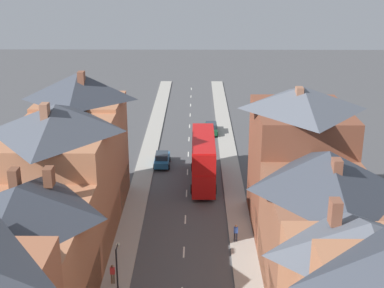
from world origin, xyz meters
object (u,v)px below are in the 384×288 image
pedestrian_mid_right (113,273)px  pedestrian_far_left (236,232)px  car_near_blue (162,159)px  double_decker_bus_lead (203,159)px  street_lamp (118,278)px  car_near_silver (211,128)px

pedestrian_mid_right → pedestrian_far_left: same height
car_near_blue → pedestrian_far_left: size_ratio=2.60×
double_decker_bus_lead → car_near_blue: (-4.89, 5.05, -1.99)m
street_lamp → pedestrian_mid_right: bearing=104.8°
double_decker_bus_lead → street_lamp: bearing=-104.2°
double_decker_bus_lead → car_near_silver: bearing=85.7°
car_near_blue → pedestrian_far_left: (7.61, -18.39, 0.21)m
car_near_blue → street_lamp: (-1.15, -28.87, 2.42)m
street_lamp → car_near_blue: bearing=87.7°
car_near_blue → car_near_silver: bearing=63.7°
double_decker_bus_lead → pedestrian_mid_right: size_ratio=6.71×
pedestrian_mid_right → pedestrian_far_left: 11.77m
car_near_silver → pedestrian_far_left: bearing=-87.4°
car_near_silver → pedestrian_mid_right: 38.38m
car_near_silver → street_lamp: size_ratio=0.82×
car_near_silver → pedestrian_mid_right: (-8.40, -37.45, 0.23)m
car_near_blue → double_decker_bus_lead: bearing=-45.9°
double_decker_bus_lead → pedestrian_far_left: 13.73m
double_decker_bus_lead → pedestrian_mid_right: 21.15m
double_decker_bus_lead → pedestrian_far_left: double_decker_bus_lead is taller
car_near_silver → car_near_blue: bearing=-116.3°
car_near_blue → street_lamp: street_lamp is taller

